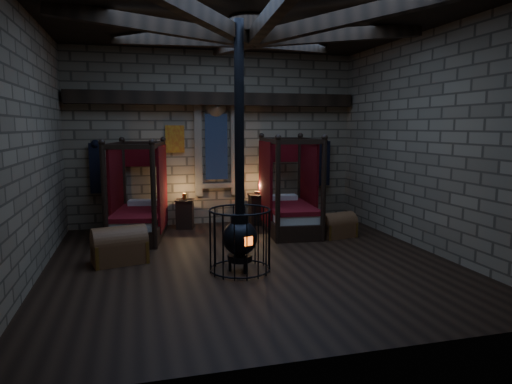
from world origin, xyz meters
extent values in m
cube|color=black|center=(0.00, 0.00, 0.00)|extent=(7.00, 7.00, 0.01)
cube|color=#847054|center=(0.00, 3.50, 2.10)|extent=(7.00, 0.02, 4.20)
cube|color=#847054|center=(0.00, -3.50, 2.10)|extent=(7.00, 0.02, 4.20)
cube|color=#847054|center=(-3.50, 0.00, 2.10)|extent=(0.02, 7.00, 4.20)
cube|color=#847054|center=(3.50, 0.00, 2.10)|extent=(0.02, 7.00, 4.20)
cube|color=black|center=(0.00, 0.00, 4.20)|extent=(7.00, 7.00, 0.01)
cube|color=black|center=(0.00, 3.32, 3.05)|extent=(6.86, 0.35, 0.30)
cylinder|color=black|center=(0.00, 0.00, 4.05)|extent=(0.70, 0.70, 0.25)
cube|color=black|center=(0.00, 3.45, 1.90)|extent=(0.55, 0.04, 1.60)
cube|color=maroon|center=(-1.00, 3.46, 2.10)|extent=(0.45, 0.03, 0.65)
cube|color=black|center=(-2.80, 3.34, 1.45)|extent=(0.30, 0.10, 1.15)
cube|color=black|center=(2.80, 3.34, 1.45)|extent=(0.30, 0.10, 1.15)
cube|color=black|center=(-1.91, 2.33, 0.17)|extent=(1.33, 2.09, 0.34)
cube|color=beige|center=(-1.91, 2.33, 0.43)|extent=(1.19, 1.92, 0.21)
cube|color=maroon|center=(-1.91, 2.33, 0.56)|extent=(1.25, 1.97, 0.09)
cube|color=beige|center=(-1.79, 3.03, 0.66)|extent=(0.70, 0.43, 0.13)
cube|color=#5C070A|center=(-1.75, 3.28, 1.73)|extent=(1.02, 0.22, 0.51)
cylinder|color=black|center=(-2.54, 1.49, 1.03)|extent=(0.10, 0.10, 2.06)
cylinder|color=black|center=(-2.22, 3.33, 1.03)|extent=(0.10, 0.10, 2.06)
cylinder|color=black|center=(-1.61, 1.33, 1.03)|extent=(0.10, 0.10, 2.06)
cylinder|color=black|center=(-1.29, 3.17, 1.03)|extent=(0.10, 0.10, 2.06)
cube|color=#5C070A|center=(-2.36, 2.69, 1.08)|extent=(0.30, 1.39, 1.82)
cube|color=#5C070A|center=(-1.38, 2.52, 1.08)|extent=(0.30, 1.39, 1.82)
cube|color=black|center=(1.44, 2.07, 0.17)|extent=(1.24, 2.11, 0.35)
cube|color=beige|center=(1.44, 2.07, 0.45)|extent=(1.11, 1.94, 0.21)
cube|color=maroon|center=(1.44, 2.07, 0.58)|extent=(1.17, 1.99, 0.10)
cube|color=beige|center=(1.51, 2.81, 0.68)|extent=(0.71, 0.40, 0.14)
cube|color=#5C070A|center=(1.53, 3.07, 1.80)|extent=(1.07, 0.15, 0.53)
cylinder|color=black|center=(0.86, 1.15, 1.07)|extent=(0.11, 0.11, 2.13)
cylinder|color=black|center=(1.05, 3.09, 1.07)|extent=(0.11, 0.11, 2.13)
cylinder|color=black|center=(1.83, 1.06, 1.07)|extent=(0.11, 0.11, 2.13)
cylinder|color=black|center=(2.01, 2.99, 1.07)|extent=(0.11, 0.11, 2.13)
cube|color=#5C070A|center=(0.95, 2.41, 1.12)|extent=(0.20, 1.45, 1.89)
cube|color=#5C070A|center=(1.98, 2.31, 1.12)|extent=(0.20, 1.45, 1.89)
cube|color=brown|center=(-2.26, 0.55, 0.19)|extent=(1.02, 0.75, 0.38)
cylinder|color=brown|center=(-2.26, 0.55, 0.38)|extent=(1.02, 0.75, 0.56)
cube|color=#B68D38|center=(-2.67, 0.46, 0.19)|extent=(0.19, 0.58, 0.40)
cube|color=#B68D38|center=(-1.84, 0.65, 0.19)|extent=(0.19, 0.58, 0.40)
cube|color=brown|center=(2.30, 1.34, 0.16)|extent=(0.83, 0.59, 0.31)
cylinder|color=brown|center=(2.30, 1.34, 0.31)|extent=(0.83, 0.59, 0.46)
cube|color=#B68D38|center=(1.95, 1.28, 0.16)|extent=(0.13, 0.48, 0.33)
cube|color=#B68D38|center=(2.64, 1.41, 0.16)|extent=(0.13, 0.48, 0.33)
cube|color=black|center=(-0.84, 3.07, 0.33)|extent=(0.47, 0.45, 0.65)
cube|color=black|center=(-0.84, 3.07, 0.67)|extent=(0.51, 0.50, 0.04)
cylinder|color=#B68D38|center=(-0.84, 3.07, 0.76)|extent=(0.09, 0.09, 0.15)
cube|color=black|center=(0.95, 3.02, 0.36)|extent=(0.45, 0.43, 0.71)
cube|color=black|center=(0.95, 3.02, 0.73)|extent=(0.49, 0.47, 0.04)
cube|color=brown|center=(0.95, 3.02, 0.80)|extent=(0.19, 0.14, 0.05)
cylinder|color=black|center=(-0.30, -0.45, 0.23)|extent=(0.42, 0.42, 0.10)
sphere|color=black|center=(-0.30, -0.45, 0.57)|extent=(0.58, 0.58, 0.58)
cylinder|color=black|center=(-0.30, -0.45, 0.88)|extent=(0.29, 0.29, 0.15)
cube|color=#FF5914|center=(-0.22, -0.72, 0.57)|extent=(0.15, 0.06, 0.15)
cylinder|color=black|center=(-0.30, -0.45, 2.49)|extent=(0.16, 0.16, 3.11)
torus|color=black|center=(-0.30, -0.45, 0.04)|extent=(1.03, 1.03, 0.03)
torus|color=black|center=(-0.30, -0.45, 1.04)|extent=(1.03, 1.03, 0.03)
camera|label=1|loc=(-1.92, -7.64, 2.39)|focal=32.00mm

